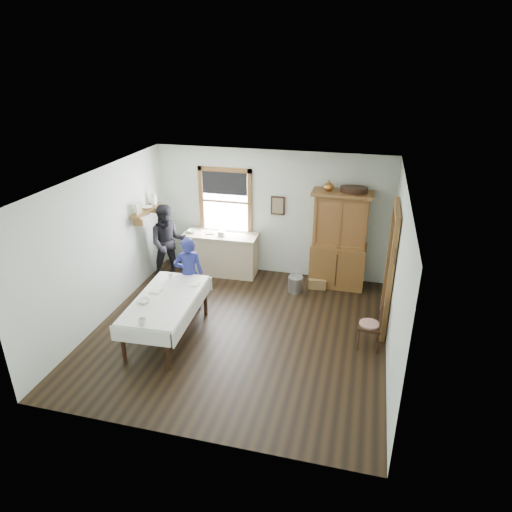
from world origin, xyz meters
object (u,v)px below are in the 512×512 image
object	(u,v)px
dining_table	(167,317)
wicker_basket	(317,283)
spindle_chair	(370,324)
work_counter	(221,254)
china_hutch	(339,240)
pail	(295,284)
woman_blue	(189,277)
figure_dark	(168,246)

from	to	relation	value
dining_table	wicker_basket	bearing A→B (deg)	47.05
dining_table	spindle_chair	xyz separation A→B (m)	(3.33, 0.54, 0.07)
work_counter	china_hutch	size ratio (longest dim) A/B	0.79
china_hutch	pail	xyz separation A→B (m)	(-0.78, -0.49, -0.85)
dining_table	wicker_basket	size ratio (longest dim) A/B	5.24
woman_blue	pail	bearing A→B (deg)	-170.51
pail	figure_dark	world-z (taller)	figure_dark
work_counter	woman_blue	bearing A→B (deg)	-94.36
china_hutch	dining_table	world-z (taller)	china_hutch
work_counter	figure_dark	bearing A→B (deg)	-152.99
work_counter	spindle_chair	distance (m)	3.82
figure_dark	pail	bearing A→B (deg)	-26.04
work_counter	spindle_chair	world-z (taller)	work_counter
work_counter	china_hutch	xyz separation A→B (m)	(2.52, 0.04, 0.55)
woman_blue	spindle_chair	bearing A→B (deg)	149.15
china_hutch	woman_blue	size ratio (longest dim) A/B	1.49
figure_dark	work_counter	bearing A→B (deg)	0.96
woman_blue	figure_dark	xyz separation A→B (m)	(-0.90, 1.10, 0.09)
pail	woman_blue	xyz separation A→B (m)	(-1.81, -1.18, 0.52)
work_counter	china_hutch	distance (m)	2.58
work_counter	spindle_chair	size ratio (longest dim) A/B	1.80
spindle_chair	figure_dark	world-z (taller)	figure_dark
china_hutch	wicker_basket	distance (m)	1.00
pail	spindle_chair	bearing A→B (deg)	-47.00
woman_blue	dining_table	bearing A→B (deg)	64.51
pail	work_counter	bearing A→B (deg)	165.37
work_counter	woman_blue	world-z (taller)	woman_blue
china_hutch	pail	size ratio (longest dim) A/B	6.21
work_counter	woman_blue	distance (m)	1.65
spindle_chair	woman_blue	world-z (taller)	woman_blue
wicker_basket	figure_dark	distance (m)	3.21
work_counter	figure_dark	size ratio (longest dim) A/B	1.04
spindle_chair	pail	size ratio (longest dim) A/B	2.73
work_counter	dining_table	world-z (taller)	work_counter
dining_table	pail	bearing A→B (deg)	49.26
china_hutch	dining_table	size ratio (longest dim) A/B	1.07
work_counter	spindle_chair	xyz separation A→B (m)	(3.23, -2.05, -0.01)
china_hutch	pail	distance (m)	1.25
work_counter	figure_dark	distance (m)	1.15
work_counter	china_hutch	bearing A→B (deg)	-0.90
work_counter	dining_table	distance (m)	2.59
work_counter	pail	xyz separation A→B (m)	(1.73, -0.45, -0.30)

